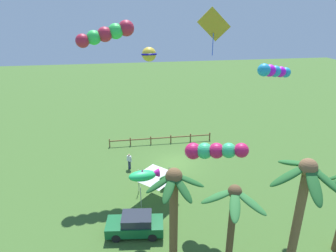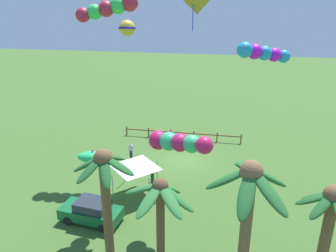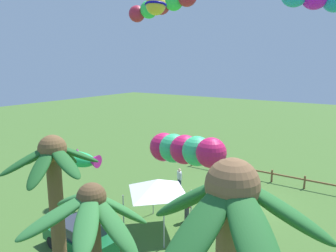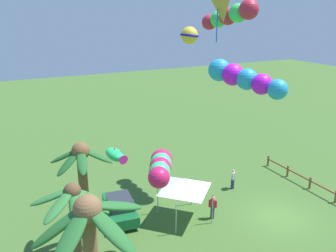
# 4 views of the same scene
# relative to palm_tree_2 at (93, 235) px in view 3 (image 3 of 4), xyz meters

# --- Properties ---
(ground_plane) EXTENTS (120.00, 120.00, 0.00)m
(ground_plane) POSITION_rel_palm_tree_2_xyz_m (0.76, -13.22, -4.39)
(ground_plane) COLOR #3D6028
(palm_tree_2) EXTENTS (3.51, 3.49, 5.81)m
(palm_tree_2) POSITION_rel_palm_tree_2_xyz_m (0.00, 0.00, 0.00)
(palm_tree_2) COLOR brown
(palm_tree_2) RESTS_ON ground
(palm_tree_3) EXTENTS (3.40, 3.29, 6.46)m
(palm_tree_3) POSITION_rel_palm_tree_2_xyz_m (3.13, -1.15, 0.24)
(palm_tree_3) COLOR brown
(palm_tree_3) RESTS_ON ground
(rail_fence) EXTENTS (11.78, 0.12, 0.95)m
(rail_fence) POSITION_rel_palm_tree_2_xyz_m (1.56, -18.12, -3.80)
(rail_fence) COLOR brown
(rail_fence) RESTS_ON ground
(parked_car_0) EXTENTS (4.08, 2.17, 1.51)m
(parked_car_0) POSITION_rel_palm_tree_2_xyz_m (5.30, -3.83, -3.64)
(parked_car_0) COLOR #145B2D
(parked_car_0) RESTS_ON ground
(spectator_0) EXTENTS (0.43, 0.43, 1.59)m
(spectator_0) POSITION_rel_palm_tree_2_xyz_m (2.59, -9.22, -3.57)
(spectator_0) COLOR #38383D
(spectator_0) RESTS_ON ground
(spectator_1) EXTENTS (0.46, 0.41, 1.59)m
(spectator_1) POSITION_rel_palm_tree_2_xyz_m (5.37, -12.86, -3.57)
(spectator_1) COLOR #2D3351
(spectator_1) RESTS_ON ground
(festival_tent) EXTENTS (2.86, 2.86, 2.85)m
(festival_tent) POSITION_rel_palm_tree_2_xyz_m (3.42, -7.59, -1.92)
(festival_tent) COLOR #9E9EA3
(festival_tent) RESTS_ON ground
(kite_fish_1) EXTENTS (2.07, 1.16, 0.83)m
(kite_fish_1) POSITION_rel_palm_tree_2_xyz_m (4.60, -3.51, 0.40)
(kite_fish_1) COLOR #24C965
(kite_tube_2) EXTENTS (3.87, 2.51, 1.61)m
(kite_tube_2) POSITION_rel_palm_tree_2_xyz_m (-0.10, -4.24, 1.38)
(kite_tube_2) COLOR #D71B59
(kite_tube_3) EXTENTS (4.71, 1.95, 2.09)m
(kite_tube_3) POSITION_rel_palm_tree_2_xyz_m (6.55, -12.71, 8.27)
(kite_tube_3) COLOR #BA223B
(kite_ball_4) EXTENTS (1.18, 1.19, 0.98)m
(kite_ball_4) POSITION_rel_palm_tree_2_xyz_m (3.69, -7.88, 7.24)
(kite_ball_4) COLOR gold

